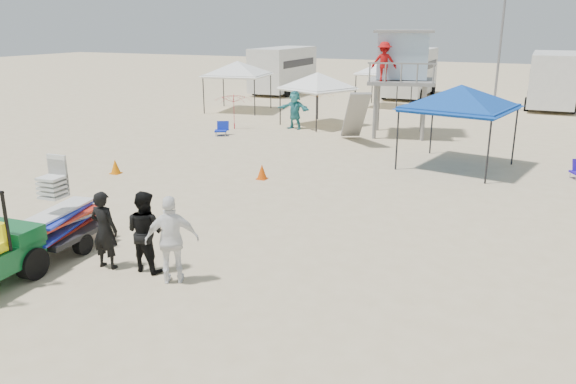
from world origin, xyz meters
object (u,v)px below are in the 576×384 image
at_px(surf_trailer, 61,218).
at_px(man_left, 104,230).
at_px(lifeguard_tower, 401,59).
at_px(canopy_blue, 461,89).

height_order(surf_trailer, man_left, surf_trailer).
distance_m(man_left, lifeguard_tower, 17.41).
distance_m(lifeguard_tower, canopy_blue, 6.21).
bearing_deg(lifeguard_tower, canopy_blue, -57.13).
relative_size(surf_trailer, man_left, 1.38).
bearing_deg(surf_trailer, canopy_blue, 59.16).
height_order(surf_trailer, lifeguard_tower, lifeguard_tower).
bearing_deg(surf_trailer, lifeguard_tower, 77.98).
height_order(man_left, canopy_blue, canopy_blue).
distance_m(man_left, canopy_blue, 13.22).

